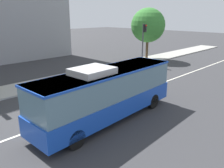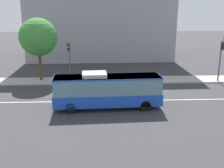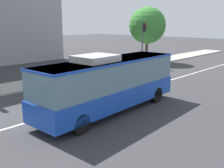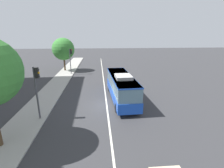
{
  "view_description": "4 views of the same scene",
  "coord_description": "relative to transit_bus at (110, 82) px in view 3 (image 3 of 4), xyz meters",
  "views": [
    {
      "loc": [
        -7.16,
        -11.18,
        6.2
      ],
      "look_at": [
        3.28,
        -0.7,
        1.67
      ],
      "focal_mm": 36.15,
      "sensor_mm": 36.0,
      "label": 1
    },
    {
      "loc": [
        1.0,
        -25.92,
        9.28
      ],
      "look_at": [
        2.16,
        -0.88,
        2.05
      ],
      "focal_mm": 43.27,
      "sensor_mm": 36.0,
      "label": 2
    },
    {
      "loc": [
        -9.03,
        -12.15,
        5.14
      ],
      "look_at": [
        1.86,
        -1.89,
        1.63
      ],
      "focal_mm": 41.82,
      "sensor_mm": 36.0,
      "label": 3
    },
    {
      "loc": [
        -17.47,
        0.83,
        7.97
      ],
      "look_at": [
        2.45,
        -0.82,
        1.85
      ],
      "focal_mm": 26.28,
      "sensor_mm": 36.0,
      "label": 4
    }
  ],
  "objects": [
    {
      "name": "ground_plane",
      "position": [
        -1.68,
        1.91,
        -1.81
      ],
      "size": [
        160.0,
        160.0,
        0.0
      ],
      "primitive_type": "plane",
      "color": "#333335"
    },
    {
      "name": "lane_centre_line",
      "position": [
        -1.68,
        1.91,
        -1.8
      ],
      "size": [
        76.0,
        0.16,
        0.01
      ],
      "primitive_type": "cube",
      "color": "silver",
      "rests_on": "ground_plane"
    },
    {
      "name": "traffic_light_far_corner",
      "position": [
        14.3,
        8.27,
        1.75
      ],
      "size": [
        0.33,
        0.62,
        5.2
      ],
      "rotation": [
        0.0,
        0.0,
        -1.6
      ],
      "color": "#47474C",
      "rests_on": "ground_plane"
    },
    {
      "name": "street_tree_kerbside_left",
      "position": [
        17.83,
        10.31,
        3.01
      ],
      "size": [
        4.77,
        4.77,
        7.22
      ],
      "color": "#4C3823",
      "rests_on": "ground_plane"
    },
    {
      "name": "sidewalk_kerb",
      "position": [
        -1.68,
        9.63,
        -1.74
      ],
      "size": [
        80.0,
        3.35,
        0.14
      ],
      "primitive_type": "cube",
      "color": "#9E9B93",
      "rests_on": "ground_plane"
    },
    {
      "name": "transit_bus",
      "position": [
        0.0,
        0.0,
        0.0
      ],
      "size": [
        10.1,
        2.96,
        3.46
      ],
      "rotation": [
        0.0,
        0.0,
        0.05
      ],
      "color": "#1947B7",
      "rests_on": "ground_plane"
    }
  ]
}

